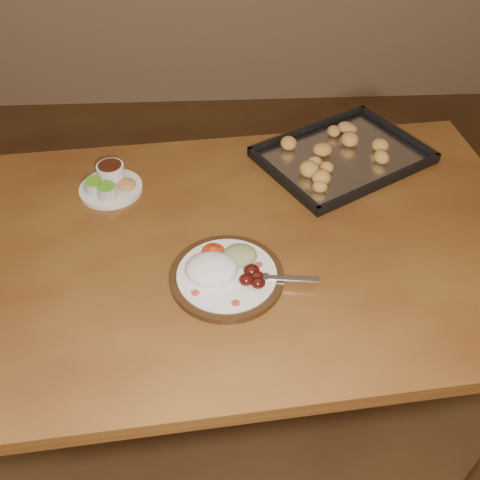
{
  "coord_description": "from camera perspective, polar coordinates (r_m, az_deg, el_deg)",
  "views": [
    {
      "loc": [
        0.27,
        -0.97,
        1.64
      ],
      "look_at": [
        0.32,
        -0.06,
        0.77
      ],
      "focal_mm": 40.0,
      "sensor_mm": 36.0,
      "label": 1
    }
  ],
  "objects": [
    {
      "name": "dining_table",
      "position": [
        1.36,
        -0.78,
        -3.03
      ],
      "size": [
        1.57,
        1.03,
        0.75
      ],
      "rotation": [
        0.0,
        0.0,
        0.09
      ],
      "color": "brown",
      "rests_on": "ground"
    },
    {
      "name": "condiment_saucer",
      "position": [
        1.47,
        -13.75,
        5.9
      ],
      "size": [
        0.17,
        0.17,
        0.06
      ],
      "rotation": [
        0.0,
        0.0,
        -0.27
      ],
      "color": "white",
      "rests_on": "dining_table"
    },
    {
      "name": "baking_tray",
      "position": [
        1.57,
        10.88,
        8.89
      ],
      "size": [
        0.54,
        0.5,
        0.05
      ],
      "rotation": [
        0.0,
        0.0,
        0.52
      ],
      "color": "black",
      "rests_on": "dining_table"
    },
    {
      "name": "ground",
      "position": [
        1.92,
        -9.93,
        -15.94
      ],
      "size": [
        4.0,
        4.0,
        0.0
      ],
      "primitive_type": "plane",
      "color": "brown",
      "rests_on": "ground"
    },
    {
      "name": "dinner_plate",
      "position": [
        1.19,
        -1.66,
        -3.42
      ],
      "size": [
        0.33,
        0.25,
        0.06
      ],
      "rotation": [
        0.0,
        0.0,
        -0.21
      ],
      "color": "#301D0D",
      "rests_on": "dining_table"
    }
  ]
}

